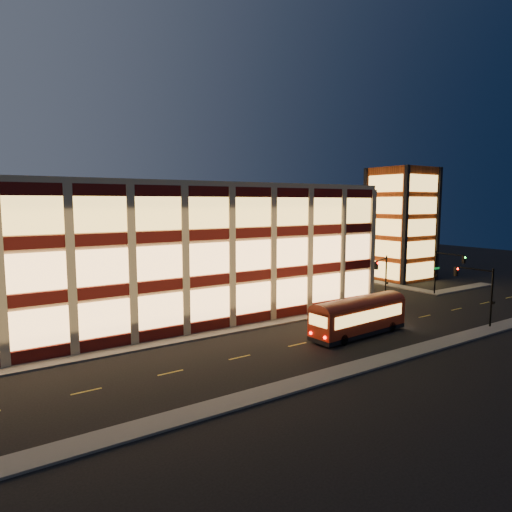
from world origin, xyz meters
TOP-DOWN VIEW (x-y plane):
  - ground at (0.00, 0.00)m, footprint 200.00×200.00m
  - sidewalk_office_south at (-3.00, 1.00)m, footprint 54.00×2.00m
  - sidewalk_office_east at (23.00, 17.00)m, footprint 2.00×30.00m
  - sidewalk_tower_south at (40.00, 1.00)m, footprint 14.00×2.00m
  - sidewalk_tower_west at (34.00, 17.00)m, footprint 2.00×30.00m
  - sidewalk_near at (0.00, -13.00)m, footprint 100.00×2.00m
  - office_building at (-2.91, 16.91)m, footprint 50.45×30.45m
  - stair_tower at (39.95, 11.95)m, footprint 8.60×8.60m
  - traffic_signal_far at (22.21, 0.24)m, footprint 3.79×1.87m
  - traffic_signal_right at (33.50, -0.62)m, footprint 1.20×4.37m
  - traffic_signal_near at (23.50, -11.03)m, footprint 0.32×4.45m
  - trolley_bus at (10.61, -6.95)m, footprint 10.91×3.43m

SIDE VIEW (x-z plane):
  - ground at x=0.00m, z-range 0.00..0.00m
  - sidewalk_office_south at x=-3.00m, z-range 0.00..0.15m
  - sidewalk_office_east at x=23.00m, z-range 0.00..0.15m
  - sidewalk_tower_south at x=40.00m, z-range 0.00..0.15m
  - sidewalk_tower_west at x=34.00m, z-range 0.00..0.15m
  - sidewalk_near at x=0.00m, z-range 0.00..0.15m
  - trolley_bus at x=10.61m, z-range 0.20..3.84m
  - traffic_signal_right at x=33.50m, z-range 1.10..7.10m
  - traffic_signal_far at x=22.21m, z-range 1.11..7.11m
  - traffic_signal_near at x=23.50m, z-range 1.13..7.13m
  - office_building at x=-2.91m, z-range 0.00..14.50m
  - stair_tower at x=39.95m, z-range -0.01..17.99m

